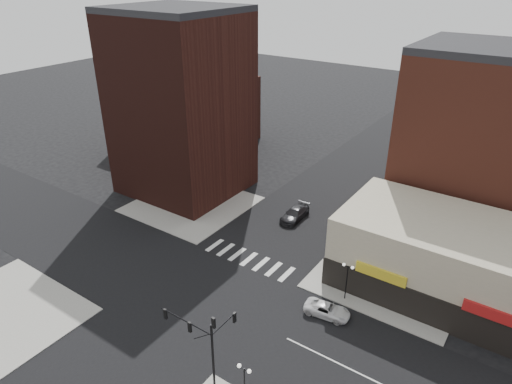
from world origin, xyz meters
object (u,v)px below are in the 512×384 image
Objects in this scene: street_lamp_se_a at (244,377)px; street_lamp_ne at (347,273)px; traffic_signal at (206,337)px; white_suv at (327,310)px; dark_sedan_north at (295,214)px.

street_lamp_se_a is 16.03m from street_lamp_ne.
street_lamp_se_a and street_lamp_ne have the same top height.
street_lamp_se_a is (3.76, -0.17, -1.67)m from traffic_signal.
white_suv is (0.56, 12.88, -2.67)m from street_lamp_se_a.
white_suv is at bearing -98.09° from street_lamp_ne.
white_suv is at bearing 87.52° from street_lamp_se_a.
white_suv is at bearing -51.61° from dark_sedan_north.
street_lamp_ne is at bearing -15.73° from white_suv.
street_lamp_ne is at bearing -43.61° from dark_sedan_north.
traffic_signal is 28.48m from dark_sedan_north.
traffic_signal is at bearing -75.61° from dark_sedan_north.
traffic_signal reaches higher than dark_sedan_north.
dark_sedan_north is at bearing 112.74° from street_lamp_se_a.
street_lamp_se_a is 13.17m from white_suv.
street_lamp_ne is 16.97m from dark_sedan_north.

